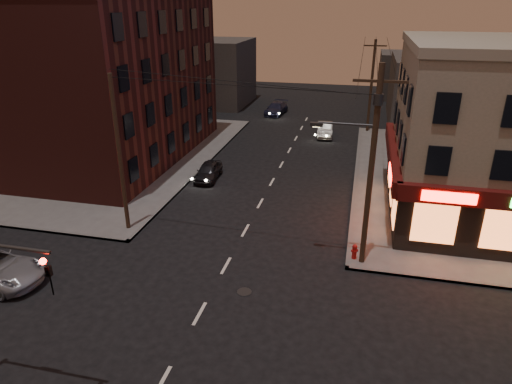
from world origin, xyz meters
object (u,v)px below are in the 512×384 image
(sedan_far, at_px, (276,109))
(fire_hydrant, at_px, (355,251))
(sedan_mid, at_px, (325,130))
(sedan_near, at_px, (208,171))

(sedan_far, bearing_deg, fire_hydrant, -66.40)
(sedan_mid, xyz_separation_m, sedan_far, (-6.52, 8.18, 0.00))
(sedan_near, bearing_deg, sedan_mid, 58.37)
(sedan_near, bearing_deg, sedan_far, 84.14)
(sedan_mid, bearing_deg, sedan_far, 123.30)
(sedan_mid, distance_m, sedan_far, 10.46)
(sedan_far, distance_m, fire_hydrant, 33.22)
(sedan_near, xyz_separation_m, sedan_far, (0.98, 22.10, 0.05))
(sedan_mid, height_order, sedan_far, sedan_far)
(sedan_near, xyz_separation_m, fire_hydrant, (11.23, -9.49, -0.05))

